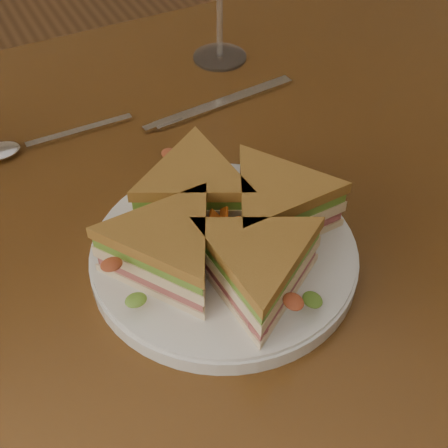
# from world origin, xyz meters

# --- Properties ---
(table) EXTENTS (1.20, 0.80, 0.75)m
(table) POSITION_xyz_m (0.00, 0.00, 0.65)
(table) COLOR #3D230E
(table) RESTS_ON ground
(plate) EXTENTS (0.25, 0.25, 0.02)m
(plate) POSITION_xyz_m (0.02, -0.10, 0.76)
(plate) COLOR white
(plate) RESTS_ON table
(sandwich_wedges) EXTENTS (0.25, 0.25, 0.06)m
(sandwich_wedges) POSITION_xyz_m (0.02, -0.10, 0.80)
(sandwich_wedges) COLOR #F7E0B6
(sandwich_wedges) RESTS_ON plate
(crisps_mound) EXTENTS (0.09, 0.09, 0.05)m
(crisps_mound) POSITION_xyz_m (0.02, -0.10, 0.79)
(crisps_mound) COLOR #D75F1B
(crisps_mound) RESTS_ON plate
(spoon) EXTENTS (0.18, 0.03, 0.01)m
(spoon) POSITION_xyz_m (-0.11, 0.16, 0.75)
(spoon) COLOR silver
(spoon) RESTS_ON table
(knife) EXTENTS (0.22, 0.03, 0.00)m
(knife) POSITION_xyz_m (0.13, 0.13, 0.75)
(knife) COLOR silver
(knife) RESTS_ON table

